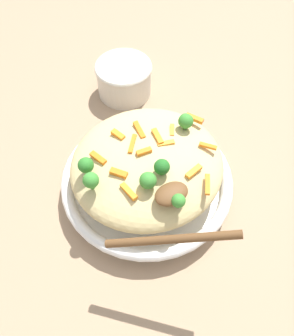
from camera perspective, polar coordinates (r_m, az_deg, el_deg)
ground_plane at (r=0.70m, az=-0.00°, el=-3.44°), size 2.40×2.40×0.00m
serving_bowl at (r=0.68m, az=-0.00°, el=-2.28°), size 0.32×0.32×0.05m
pasta_mound at (r=0.63m, az=-0.00°, el=0.56°), size 0.28×0.26×0.08m
carrot_piece_0 at (r=0.60m, az=-0.51°, el=2.66°), size 0.03×0.01×0.01m
carrot_piece_1 at (r=0.63m, az=9.77°, el=3.50°), size 0.03×0.03×0.01m
carrot_piece_2 at (r=0.61m, az=-7.85°, el=1.60°), size 0.02×0.03×0.01m
carrot_piece_3 at (r=0.63m, az=-1.26°, el=6.13°), size 0.01×0.04×0.01m
carrot_piece_4 at (r=0.62m, az=1.70°, el=5.06°), size 0.01×0.04×0.01m
carrot_piece_5 at (r=0.61m, az=-2.36°, el=3.88°), size 0.03×0.04×0.01m
carrot_piece_6 at (r=0.61m, az=3.20°, el=3.76°), size 0.03×0.02×0.01m
carrot_piece_7 at (r=0.58m, az=-4.57°, el=-0.81°), size 0.03×0.03×0.01m
carrot_piece_8 at (r=0.63m, az=-4.67°, el=5.33°), size 0.02×0.03×0.01m
carrot_piece_9 at (r=0.64m, az=4.05°, el=6.09°), size 0.02×0.03×0.01m
carrot_piece_10 at (r=0.58m, az=9.69°, el=-2.60°), size 0.03×0.04×0.01m
carrot_piece_11 at (r=0.56m, az=-2.96°, el=-3.80°), size 0.02×0.04×0.01m
carrot_piece_12 at (r=0.66m, az=7.62°, el=7.90°), size 0.03×0.03×0.01m
carrot_piece_13 at (r=0.59m, az=7.51°, el=-0.55°), size 0.03×0.02×0.01m
broccoli_floret_0 at (r=0.54m, az=5.08°, el=-5.29°), size 0.02×0.02×0.03m
broccoli_floret_1 at (r=0.57m, az=2.03°, el=-0.03°), size 0.03×0.03×0.03m
broccoli_floret_2 at (r=0.56m, az=0.15°, el=-2.04°), size 0.03×0.03×0.03m
broccoli_floret_3 at (r=0.58m, az=-9.80°, el=0.43°), size 0.03×0.03×0.03m
broccoli_floret_4 at (r=0.56m, az=-9.00°, el=-2.00°), size 0.03×0.03×0.03m
broccoli_floret_5 at (r=0.64m, az=6.25°, el=7.49°), size 0.03×0.03×0.03m
serving_spoon at (r=0.52m, az=3.88°, el=-6.83°), size 0.16×0.15×0.08m
companion_bowl at (r=0.85m, az=-3.71°, el=14.28°), size 0.13×0.13×0.08m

